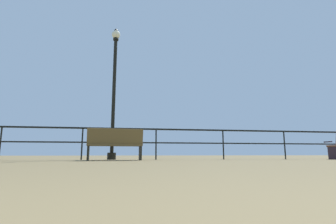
% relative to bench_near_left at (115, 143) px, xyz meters
% --- Properties ---
extents(pier_railing, '(24.71, 0.05, 0.98)m').
position_rel_bench_near_left_xyz_m(pier_railing, '(0.12, 0.68, 0.25)').
color(pier_railing, black).
rests_on(pier_railing, ground_plane).
extents(bench_near_left, '(1.55, 0.70, 0.88)m').
position_rel_bench_near_left_xyz_m(bench_near_left, '(0.00, 0.00, 0.00)').
color(bench_near_left, brown).
rests_on(bench_near_left, ground_plane).
extents(lamppost_center, '(0.29, 0.29, 4.48)m').
position_rel_bench_near_left_xyz_m(lamppost_center, '(-0.14, 1.03, 1.92)').
color(lamppost_center, black).
rests_on(lamppost_center, ground_plane).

